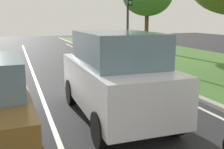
# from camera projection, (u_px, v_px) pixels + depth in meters

# --- Properties ---
(ground_plane) EXTENTS (60.00, 60.00, 0.00)m
(ground_plane) POSITION_uv_depth(u_px,v_px,m) (51.00, 78.00, 12.13)
(ground_plane) COLOR #262628
(lane_line_center) EXTENTS (0.12, 32.00, 0.01)m
(lane_line_center) POSITION_uv_depth(u_px,v_px,m) (35.00, 79.00, 11.90)
(lane_line_center) COLOR silver
(lane_line_center) RESTS_ON ground
(lane_line_right_edge) EXTENTS (0.12, 32.00, 0.01)m
(lane_line_right_edge) POSITION_uv_depth(u_px,v_px,m) (126.00, 72.00, 13.32)
(lane_line_right_edge) COLOR silver
(lane_line_right_edge) RESTS_ON ground
(grass_verge_right) EXTENTS (9.00, 48.00, 0.06)m
(grass_verge_right) POSITION_uv_depth(u_px,v_px,m) (208.00, 66.00, 14.94)
(grass_verge_right) COLOR #3D6628
(grass_verge_right) RESTS_ON ground
(curb_right) EXTENTS (0.24, 48.00, 0.12)m
(curb_right) POSITION_uv_depth(u_px,v_px,m) (135.00, 71.00, 13.48)
(curb_right) COLOR #9E9B93
(curb_right) RESTS_ON ground
(car_suv_ahead) EXTENTS (1.99, 4.51, 2.28)m
(car_suv_ahead) POSITION_uv_depth(u_px,v_px,m) (115.00, 75.00, 7.06)
(car_suv_ahead) COLOR silver
(car_suv_ahead) RESTS_ON ground
(traffic_light_near_right) EXTENTS (0.32, 0.50, 4.41)m
(traffic_light_near_right) POSITION_uv_depth(u_px,v_px,m) (129.00, 11.00, 16.29)
(traffic_light_near_right) COLOR #2D2D2D
(traffic_light_near_right) RESTS_ON ground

